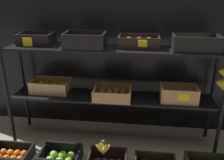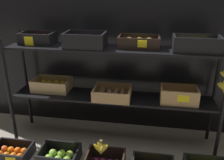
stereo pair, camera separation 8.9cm
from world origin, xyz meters
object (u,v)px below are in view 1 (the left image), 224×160
(banana_bunch_loose, at_px, (103,148))
(crate_ground_tangerine, at_px, (12,156))
(display_rack, at_px, (116,71))
(crate_ground_apple_green, at_px, (61,158))

(banana_bunch_loose, bearing_deg, crate_ground_tangerine, 179.45)
(display_rack, distance_m, crate_ground_apple_green, 0.91)
(crate_ground_tangerine, bearing_deg, display_rack, 24.89)
(crate_ground_tangerine, bearing_deg, banana_bunch_loose, -0.55)
(crate_ground_apple_green, height_order, banana_bunch_loose, banana_bunch_loose)
(crate_ground_apple_green, bearing_deg, banana_bunch_loose, -2.89)
(crate_ground_tangerine, xyz_separation_m, crate_ground_apple_green, (0.45, 0.01, 0.01))
(display_rack, height_order, banana_bunch_loose, display_rack)
(banana_bunch_loose, bearing_deg, crate_ground_apple_green, 177.11)
(banana_bunch_loose, bearing_deg, display_rack, 82.10)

